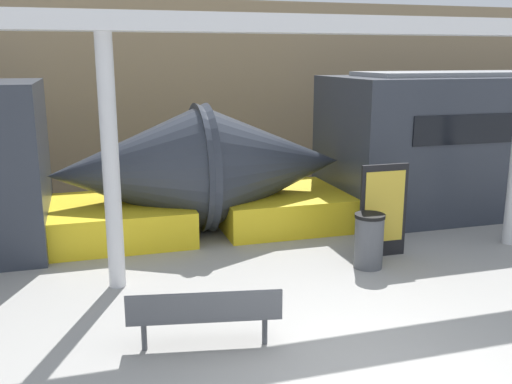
# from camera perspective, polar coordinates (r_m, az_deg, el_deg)

# --- Properties ---
(ground_plane) EXTENTS (60.00, 60.00, 0.00)m
(ground_plane) POSITION_cam_1_polar(r_m,az_deg,el_deg) (6.95, 10.06, -17.41)
(ground_plane) COLOR #9E9B96
(station_wall) EXTENTS (56.00, 0.20, 5.00)m
(station_wall) POSITION_cam_1_polar(r_m,az_deg,el_deg) (15.79, -6.50, 9.58)
(station_wall) COLOR #9E8460
(station_wall) RESTS_ON ground_plane
(bench_near) EXTENTS (1.92, 0.77, 0.81)m
(bench_near) POSITION_cam_1_polar(r_m,az_deg,el_deg) (7.12, -5.16, -11.86)
(bench_near) COLOR #4C4F54
(bench_near) RESTS_ON ground_plane
(trash_bin) EXTENTS (0.52, 0.52, 0.94)m
(trash_bin) POSITION_cam_1_polar(r_m,az_deg,el_deg) (9.94, 11.21, -4.80)
(trash_bin) COLOR #4C4F54
(trash_bin) RESTS_ON ground_plane
(poster_board) EXTENTS (0.90, 0.07, 1.69)m
(poster_board) POSITION_cam_1_polar(r_m,az_deg,el_deg) (10.43, 12.62, -1.81)
(poster_board) COLOR black
(poster_board) RESTS_ON ground_plane
(support_column_near) EXTENTS (0.26, 0.26, 3.89)m
(support_column_near) POSITION_cam_1_polar(r_m,az_deg,el_deg) (8.85, -14.33, 2.62)
(support_column_near) COLOR silver
(support_column_near) RESTS_ON ground_plane
(canopy_beam) EXTENTS (28.00, 0.60, 0.28)m
(canopy_beam) POSITION_cam_1_polar(r_m,az_deg,el_deg) (8.72, -15.15, 16.19)
(canopy_beam) COLOR silver
(canopy_beam) RESTS_ON support_column_near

